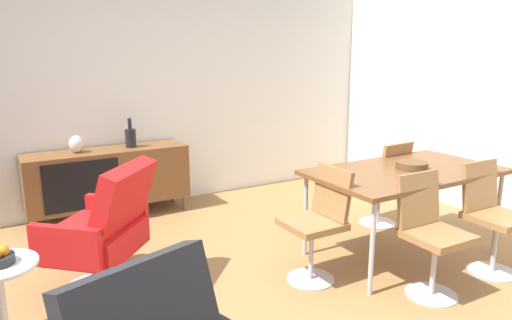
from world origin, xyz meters
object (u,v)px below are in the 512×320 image
dining_chair_back_right (385,180)px  dining_chair_front_left (430,230)px  dining_chair_front_right (491,213)px  side_table_round (1,296)px  vase_cobalt (76,144)px  vase_sculptural_dark (130,137)px  wooden_bowl_on_table (412,165)px  sideboard (108,176)px  lounge_chair_red (103,229)px  dining_table (405,175)px  dining_chair_near_window (319,220)px

dining_chair_back_right → dining_chair_front_left: bearing=-122.1°
dining_chair_front_right → dining_chair_back_right: size_ratio=1.00×
dining_chair_front_left → side_table_round: (-2.63, 0.80, -0.15)m
dining_chair_back_right → vase_cobalt: bearing=147.9°
vase_sculptural_dark → wooden_bowl_on_table: 2.77m
sideboard → lounge_chair_red: lounge_chair_red is taller
side_table_round → dining_chair_front_right: bearing=-13.6°
vase_cobalt → dining_chair_front_right: (2.55, -2.72, -0.34)m
vase_cobalt → dining_table: size_ratio=0.11×
vase_sculptural_dark → dining_table: 2.73m
vase_sculptural_dark → dining_chair_front_left: (1.32, -2.72, -0.36)m
dining_chair_near_window → dining_table: bearing=-0.0°
dining_table → dining_chair_front_right: dining_chair_front_right is taller
lounge_chair_red → side_table_round: bearing=-149.7°
dining_chair_front_right → side_table_round: bearing=166.4°
vase_cobalt → dining_chair_front_right: size_ratio=0.20×
dining_chair_front_right → lounge_chair_red: 2.92m
vase_cobalt → wooden_bowl_on_table: vase_cobalt is taller
wooden_bowl_on_table → side_table_round: (-3.04, 0.25, -0.45)m
dining_table → dining_chair_front_left: (-0.35, -0.56, -0.23)m
vase_sculptural_dark → dining_chair_near_window: vase_sculptural_dark is taller
sideboard → side_table_round: size_ratio=3.08×
vase_sculptural_dark → dining_chair_front_right: (2.02, -2.72, -0.36)m
vase_sculptural_dark → dining_chair_near_window: 2.33m
side_table_round → wooden_bowl_on_table: bearing=-4.7°
vase_cobalt → lounge_chair_red: lounge_chair_red is taller
lounge_chair_red → vase_cobalt: bearing=85.7°
dining_table → dining_chair_back_right: size_ratio=1.87×
dining_chair_front_left → side_table_round: dining_chair_front_left is taller
sideboard → dining_chair_front_left: bearing=-60.0°
lounge_chair_red → side_table_round: size_ratio=1.82×
vase_cobalt → dining_table: 3.09m
dining_chair_front_left → lounge_chair_red: size_ratio=0.90×
dining_table → wooden_bowl_on_table: 0.10m
vase_sculptural_dark → side_table_round: 2.38m
wooden_bowl_on_table → dining_chair_front_right: dining_chair_front_right is taller
dining_chair_front_right → dining_chair_back_right: (0.00, 1.12, 0.00)m
lounge_chair_red → dining_chair_near_window: bearing=-24.0°
dining_chair_front_right → dining_chair_near_window: same height
side_table_round → lounge_chair_red: bearing=30.3°
wooden_bowl_on_table → dining_chair_back_right: dining_chair_back_right is taller
sideboard → dining_table: 2.90m
dining_chair_front_right → lounge_chair_red: bearing=155.9°
sideboard → wooden_bowl_on_table: size_ratio=6.15×
vase_sculptural_dark → side_table_round: (-1.32, -1.92, -0.50)m
wooden_bowl_on_table → lounge_chair_red: lounge_chair_red is taller
dining_chair_near_window → dining_chair_back_right: size_ratio=1.00×
wooden_bowl_on_table → dining_chair_back_right: bearing=62.8°
sideboard → wooden_bowl_on_table: (1.98, -2.17, 0.33)m
sideboard → dining_chair_front_left: dining_chair_front_left is taller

